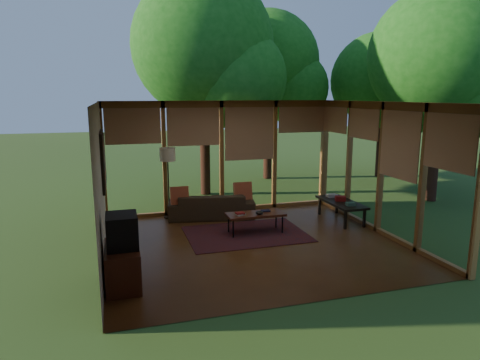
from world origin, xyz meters
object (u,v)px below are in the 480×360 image
object	(u,v)px
television	(122,231)
sofa	(211,206)
floor_lamp	(168,158)
media_cabinet	(123,266)
side_console	(341,203)
coffee_table	(255,215)

from	to	relation	value
television	sofa	bearing A→B (deg)	56.76
floor_lamp	media_cabinet	bearing A→B (deg)	-108.41
sofa	side_console	distance (m)	2.99
side_console	sofa	bearing A→B (deg)	158.62
media_cabinet	side_console	bearing A→B (deg)	23.03
floor_lamp	coffee_table	bearing A→B (deg)	-46.30
television	floor_lamp	world-z (taller)	floor_lamp
television	coffee_table	size ratio (longest dim) A/B	0.46
coffee_table	side_console	bearing A→B (deg)	7.74
coffee_table	floor_lamp	bearing A→B (deg)	133.70
television	floor_lamp	bearing A→B (deg)	71.89
media_cabinet	coffee_table	size ratio (longest dim) A/B	0.83
media_cabinet	side_console	xyz separation A→B (m)	(4.87, 2.07, 0.11)
media_cabinet	side_console	world-z (taller)	media_cabinet
floor_lamp	coffee_table	distance (m)	2.49
sofa	media_cabinet	world-z (taller)	media_cabinet
floor_lamp	side_console	bearing A→B (deg)	-19.91
side_console	coffee_table	bearing A→B (deg)	-172.26
sofa	floor_lamp	bearing A→B (deg)	-4.89
sofa	television	distance (m)	3.82
side_console	floor_lamp	bearing A→B (deg)	160.09
media_cabinet	television	size ratio (longest dim) A/B	1.82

